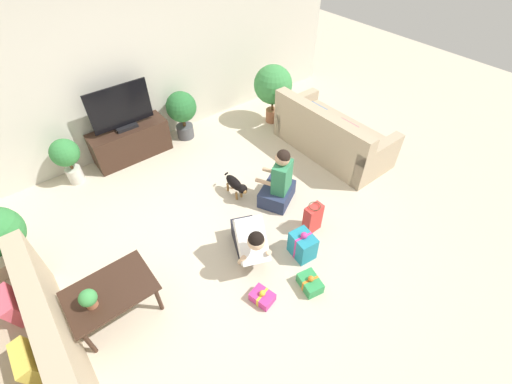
# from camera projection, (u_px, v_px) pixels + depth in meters

# --- Properties ---
(ground_plane) EXTENTS (16.00, 16.00, 0.00)m
(ground_plane) POSITION_uv_depth(u_px,v_px,m) (227.00, 233.00, 4.54)
(ground_plane) COLOR beige
(wall_back) EXTENTS (8.40, 0.06, 2.60)m
(wall_back) POSITION_uv_depth(u_px,v_px,m) (121.00, 71.00, 5.12)
(wall_back) COLOR beige
(wall_back) RESTS_ON ground_plane
(sofa_left) EXTENTS (0.91, 1.93, 0.86)m
(sofa_left) POSITION_uv_depth(u_px,v_px,m) (25.00, 352.00, 3.15)
(sofa_left) COLOR tan
(sofa_left) RESTS_ON ground_plane
(sofa_right) EXTENTS (0.91, 1.93, 0.86)m
(sofa_right) POSITION_uv_depth(u_px,v_px,m) (331.00, 136.00, 5.63)
(sofa_right) COLOR tan
(sofa_right) RESTS_ON ground_plane
(coffee_table) EXTENTS (0.86, 0.60, 0.46)m
(coffee_table) POSITION_uv_depth(u_px,v_px,m) (111.00, 293.00, 3.47)
(coffee_table) COLOR #382319
(coffee_table) RESTS_ON ground_plane
(tv_console) EXTENTS (1.21, 0.43, 0.55)m
(tv_console) POSITION_uv_depth(u_px,v_px,m) (131.00, 142.00, 5.56)
(tv_console) COLOR #382319
(tv_console) RESTS_ON ground_plane
(tv) EXTENTS (0.94, 0.20, 0.70)m
(tv) POSITION_uv_depth(u_px,v_px,m) (121.00, 110.00, 5.15)
(tv) COLOR black
(tv) RESTS_ON tv_console
(potted_plant_back_right) EXTENTS (0.51, 0.51, 0.85)m
(potted_plant_back_right) POSITION_uv_depth(u_px,v_px,m) (182.00, 110.00, 5.78)
(potted_plant_back_right) COLOR #4C4C51
(potted_plant_back_right) RESTS_ON ground_plane
(potted_plant_corner_right) EXTENTS (0.68, 0.68, 1.08)m
(potted_plant_corner_right) POSITION_uv_depth(u_px,v_px,m) (273.00, 86.00, 6.03)
(potted_plant_corner_right) COLOR #A36042
(potted_plant_corner_right) RESTS_ON ground_plane
(potted_plant_back_left) EXTENTS (0.41, 0.41, 0.75)m
(potted_plant_back_left) POSITION_uv_depth(u_px,v_px,m) (66.00, 156.00, 4.96)
(potted_plant_back_left) COLOR beige
(potted_plant_back_left) RESTS_ON ground_plane
(person_kneeling) EXTENTS (0.60, 0.85, 0.80)m
(person_kneeling) POSITION_uv_depth(u_px,v_px,m) (250.00, 239.00, 4.03)
(person_kneeling) COLOR #23232D
(person_kneeling) RESTS_ON ground_plane
(person_sitting) EXTENTS (0.65, 0.61, 0.91)m
(person_sitting) POSITION_uv_depth(u_px,v_px,m) (279.00, 183.00, 4.76)
(person_sitting) COLOR #283351
(person_sitting) RESTS_ON ground_plane
(dog) EXTENTS (0.15, 0.54, 0.32)m
(dog) POSITION_uv_depth(u_px,v_px,m) (236.00, 185.00, 4.91)
(dog) COLOR black
(dog) RESTS_ON ground_plane
(gift_box_a) EXTENTS (0.25, 0.29, 0.17)m
(gift_box_a) POSITION_uv_depth(u_px,v_px,m) (262.00, 297.00, 3.81)
(gift_box_a) COLOR #CC3389
(gift_box_a) RESTS_ON ground_plane
(gift_box_b) EXTENTS (0.26, 0.32, 0.20)m
(gift_box_b) POSITION_uv_depth(u_px,v_px,m) (310.00, 283.00, 3.92)
(gift_box_b) COLOR #2D934C
(gift_box_b) RESTS_ON ground_plane
(gift_box_c) EXTENTS (0.27, 0.33, 0.40)m
(gift_box_c) POSITION_uv_depth(u_px,v_px,m) (303.00, 245.00, 4.19)
(gift_box_c) COLOR teal
(gift_box_c) RESTS_ON ground_plane
(gift_bag_a) EXTENTS (0.24, 0.16, 0.45)m
(gift_bag_a) POSITION_uv_depth(u_px,v_px,m) (313.00, 218.00, 4.45)
(gift_bag_a) COLOR red
(gift_bag_a) RESTS_ON ground_plane
(tabletop_plant) EXTENTS (0.17, 0.17, 0.22)m
(tabletop_plant) POSITION_uv_depth(u_px,v_px,m) (88.00, 299.00, 3.23)
(tabletop_plant) COLOR #A36042
(tabletop_plant) RESTS_ON coffee_table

